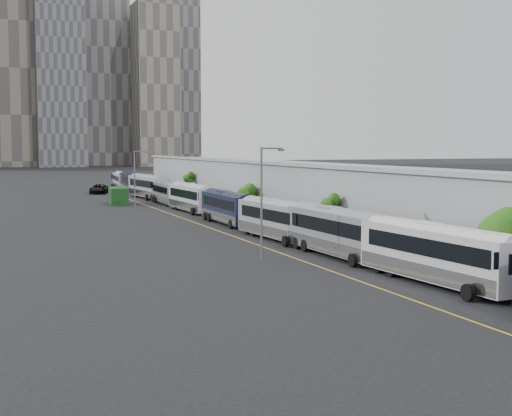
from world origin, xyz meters
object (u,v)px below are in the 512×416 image
bus_9 (133,184)px  street_lamp_near (264,195)px  shipping_container (118,196)px  street_lamp_far (136,176)px  suv (99,189)px  bus_4 (278,223)px  bus_2 (438,259)px  bus_3 (338,236)px  bus_6 (192,200)px  bus_8 (148,188)px  bus_10 (122,182)px  bus_5 (228,210)px  bus_7 (167,194)px

bus_9 → street_lamp_near: 83.75m
bus_9 → shipping_container: (-7.48, -25.45, -0.38)m
street_lamp_far → suv: (0.44, 36.17, -3.97)m
shipping_container → suv: bearing=93.3°
bus_4 → street_lamp_near: street_lamp_near is taller
bus_2 → bus_9: 96.99m
street_lamp_near → bus_4: bearing=61.4°
shipping_container → street_lamp_near: bearing=-83.3°
bus_9 → bus_3: bearing=-89.5°
bus_2 → bus_6: (-0.64, 55.35, -0.05)m
bus_3 → bus_8: size_ratio=0.98×
bus_8 → street_lamp_far: 21.72m
bus_4 → bus_9: bus_9 is taller
bus_6 → bus_2: bearing=-91.7°
bus_6 → bus_9: (0.33, 41.64, 0.05)m
bus_3 → bus_10: bus_3 is taller
bus_2 → bus_4: (-1.02, 24.30, -0.06)m
bus_9 → street_lamp_far: (-6.81, -35.74, 3.18)m
shipping_container → suv: (1.11, 25.88, -0.41)m
bus_10 → shipping_container: (-7.53, -37.04, -0.21)m
bus_8 → suv: bus_8 is taller
bus_6 → bus_10: (0.38, 53.22, -0.12)m
bus_10 → bus_4: bearing=-86.2°
bus_8 → shipping_container: bearing=-129.8°
bus_4 → shipping_container: 47.72m
bus_2 → bus_8: 81.78m
bus_4 → bus_5: bearing=85.9°
bus_8 → street_lamp_far: street_lamp_far is taller
bus_5 → bus_8: size_ratio=0.92×
bus_2 → bus_5: bus_2 is taller
suv → bus_9: bearing=14.0°
bus_10 → shipping_container: bearing=-97.2°
bus_2 → bus_6: size_ratio=1.03×
bus_8 → street_lamp_near: street_lamp_near is taller
bus_4 → suv: size_ratio=2.07×
bus_6 → bus_10: size_ratio=1.07×
bus_5 → bus_10: bearing=90.1°
bus_10 → street_lamp_far: street_lamp_far is taller
bus_6 → bus_7: size_ratio=1.10×
bus_6 → bus_9: bearing=87.2°
bus_9 → street_lamp_near: (-6.54, -83.42, 3.51)m
bus_6 → bus_8: (-0.12, 26.42, 0.09)m
bus_2 → suv: size_ratio=2.15×
shipping_container → bus_7: bearing=-10.5°
bus_9 → suv: bearing=176.9°
shipping_container → bus_10: bearing=84.3°
bus_10 → street_lamp_near: bearing=-89.6°
bus_3 → bus_7: 56.54m
bus_3 → shipping_container: size_ratio=2.18×
bus_10 → street_lamp_far: size_ratio=1.49×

